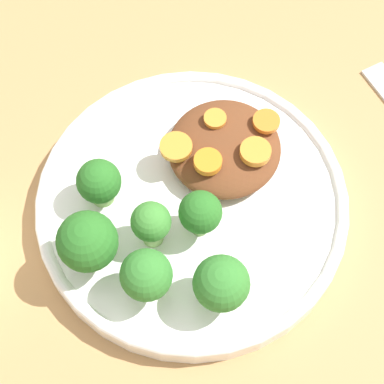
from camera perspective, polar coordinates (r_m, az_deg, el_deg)
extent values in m
plane|color=tan|center=(0.56, 0.00, -1.66)|extent=(4.00, 4.00, 0.00)
cylinder|color=white|center=(0.55, 0.00, -1.19)|extent=(0.27, 0.27, 0.02)
torus|color=white|center=(0.54, 0.00, -0.70)|extent=(0.27, 0.27, 0.01)
ellipsoid|color=brown|center=(0.55, 3.26, 3.72)|extent=(0.10, 0.10, 0.03)
cylinder|color=#7FA85B|center=(0.52, 0.72, -2.79)|extent=(0.01, 0.01, 0.02)
sphere|color=#286B23|center=(0.50, 0.75, -1.81)|extent=(0.04, 0.04, 0.04)
cylinder|color=#7FA85B|center=(0.52, -3.54, -3.59)|extent=(0.02, 0.02, 0.02)
sphere|color=#3D8433|center=(0.50, -3.68, -2.64)|extent=(0.03, 0.03, 0.03)
cylinder|color=#759E51|center=(0.50, -3.92, -8.25)|extent=(0.02, 0.02, 0.03)
sphere|color=#337A2D|center=(0.48, -4.10, -7.37)|extent=(0.04, 0.04, 0.04)
cylinder|color=#759E51|center=(0.54, -8.01, -0.02)|extent=(0.02, 0.02, 0.02)
sphere|color=#286B23|center=(0.52, -8.28, 0.95)|extent=(0.04, 0.04, 0.04)
cylinder|color=#7FA85B|center=(0.50, 2.52, -8.94)|extent=(0.02, 0.02, 0.02)
sphere|color=#337A2D|center=(0.48, 2.63, -8.11)|extent=(0.04, 0.04, 0.04)
cylinder|color=#7FA85B|center=(0.52, -8.88, -5.43)|extent=(0.02, 0.02, 0.02)
sphere|color=#286B23|center=(0.49, -9.29, -4.36)|extent=(0.05, 0.05, 0.05)
cylinder|color=orange|center=(0.55, 2.07, 6.53)|extent=(0.02, 0.02, 0.00)
cylinder|color=orange|center=(0.53, 1.86, 2.46)|extent=(0.02, 0.02, 0.01)
cylinder|color=orange|center=(0.54, -1.43, 4.04)|extent=(0.03, 0.03, 0.01)
cylinder|color=orange|center=(0.53, 5.66, 3.59)|extent=(0.03, 0.03, 0.01)
cylinder|color=orange|center=(0.55, 6.62, 6.26)|extent=(0.02, 0.02, 0.00)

